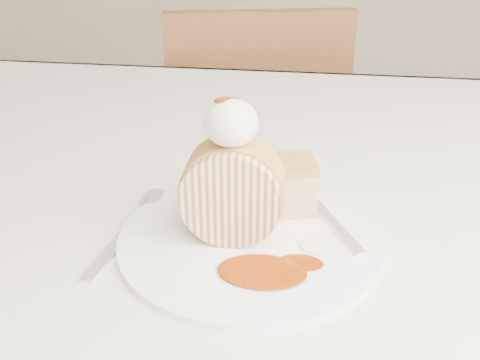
# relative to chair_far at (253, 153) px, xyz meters

# --- Properties ---
(table) EXTENTS (1.40, 0.90, 0.75)m
(table) POSITION_rel_chair_far_xyz_m (0.14, -0.64, 0.18)
(table) COLOR beige
(table) RESTS_ON ground
(chair_far) EXTENTS (0.48, 0.48, 0.85)m
(chair_far) POSITION_rel_chair_far_xyz_m (0.00, 0.00, 0.00)
(chair_far) COLOR brown
(chair_far) RESTS_ON ground
(plate) EXTENTS (0.30, 0.30, 0.01)m
(plate) POSITION_rel_chair_far_xyz_m (0.09, -0.79, 0.27)
(plate) COLOR white
(plate) RESTS_ON table
(roulade_slice) EXTENTS (0.09, 0.05, 0.09)m
(roulade_slice) POSITION_rel_chair_far_xyz_m (0.07, -0.79, 0.32)
(roulade_slice) COLOR beige
(roulade_slice) RESTS_ON plate
(cake_chunk) EXTENTS (0.07, 0.06, 0.05)m
(cake_chunk) POSITION_rel_chair_far_xyz_m (0.12, -0.73, 0.30)
(cake_chunk) COLOR #BD8E47
(cake_chunk) RESTS_ON plate
(whipped_cream) EXTENTS (0.05, 0.05, 0.04)m
(whipped_cream) POSITION_rel_chair_far_xyz_m (0.07, -0.79, 0.39)
(whipped_cream) COLOR white
(whipped_cream) RESTS_ON roulade_slice
(caramel_drizzle) EXTENTS (0.02, 0.02, 0.01)m
(caramel_drizzle) POSITION_rel_chair_far_xyz_m (0.07, -0.79, 0.41)
(caramel_drizzle) COLOR #752804
(caramel_drizzle) RESTS_ON whipped_cream
(caramel_pool) EXTENTS (0.09, 0.07, 0.00)m
(caramel_pool) POSITION_rel_chair_far_xyz_m (0.11, -0.85, 0.28)
(caramel_pool) COLOR #752804
(caramel_pool) RESTS_ON plate
(fork) EXTENTS (0.08, 0.14, 0.00)m
(fork) POSITION_rel_chair_far_xyz_m (0.17, -0.76, 0.27)
(fork) COLOR silver
(fork) RESTS_ON plate
(spoon) EXTENTS (0.04, 0.16, 0.00)m
(spoon) POSITION_rel_chair_far_xyz_m (-0.03, -0.81, 0.27)
(spoon) COLOR silver
(spoon) RESTS_ON table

